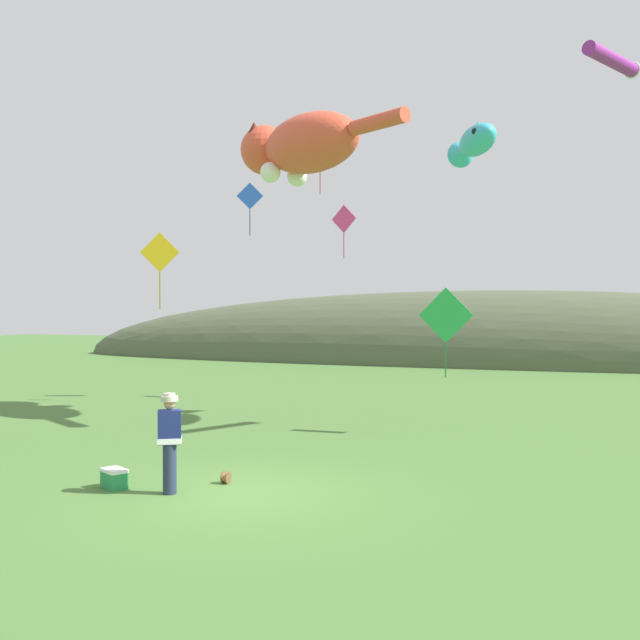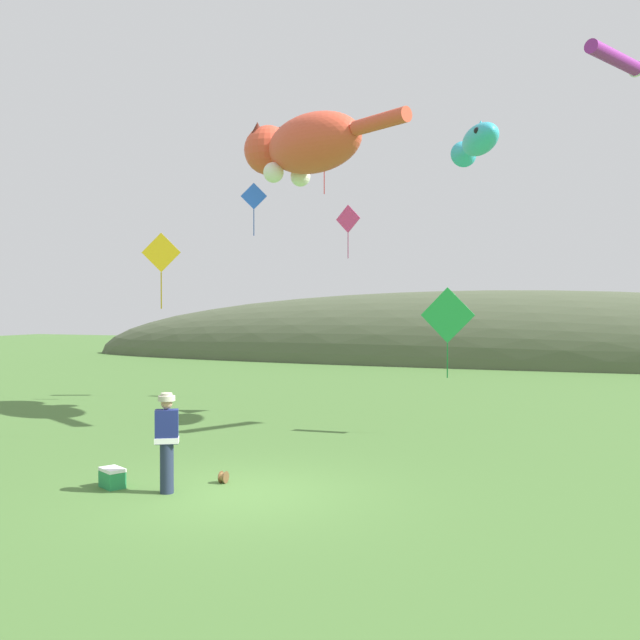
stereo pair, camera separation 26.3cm
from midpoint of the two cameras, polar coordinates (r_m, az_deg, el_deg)
ground_plane at (r=12.96m, az=-5.98°, el=-13.67°), size 120.00×120.00×0.00m
distant_hill_ridge at (r=44.04m, az=13.65°, el=-3.34°), size 56.29×10.25×8.70m
festival_attendant at (r=13.00m, az=-11.59°, el=-9.33°), size 0.49×0.43×1.77m
kite_spool at (r=13.72m, az=-7.17°, el=-12.36°), size 0.12×0.23×0.23m
picnic_cooler at (r=13.77m, az=-15.75°, el=-12.05°), size 0.59×0.52×0.36m
kite_giant_cat at (r=22.19m, az=-1.01°, el=13.72°), size 6.18×3.86×2.07m
kite_fish_windsock at (r=21.04m, az=12.80°, el=13.70°), size 1.94×3.04×0.91m
kite_tube_streamer at (r=20.54m, az=22.92°, el=18.73°), size 1.47×2.38×0.44m
kite_diamond_green at (r=18.67m, az=10.56°, el=0.34°), size 1.44×0.17×2.34m
kite_diamond_blue at (r=24.78m, az=-5.01°, el=9.78°), size 0.85×0.34×1.81m
kite_diamond_gold at (r=17.93m, az=-12.18°, el=5.22°), size 0.92×0.34×1.87m
kite_diamond_red at (r=25.92m, az=0.64°, el=13.54°), size 1.21×0.79×2.33m
kite_diamond_pink at (r=25.54m, az=2.56°, el=8.04°), size 0.99×0.23×1.91m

